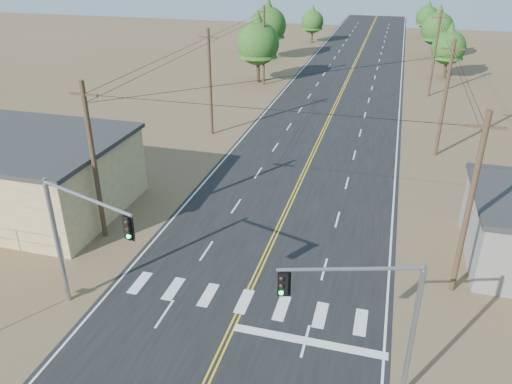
% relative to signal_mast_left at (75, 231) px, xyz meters
% --- Properties ---
extents(road, '(15.00, 200.00, 0.02)m').
position_rel_signal_mast_left_xyz_m(road, '(7.30, 24.84, -4.76)').
color(road, black).
rests_on(road, ground).
extents(utility_pole_left_near, '(1.80, 0.30, 10.00)m').
position_rel_signal_mast_left_xyz_m(utility_pole_left_near, '(-3.20, 6.84, 0.35)').
color(utility_pole_left_near, '#4C3826').
rests_on(utility_pole_left_near, ground).
extents(utility_pole_left_mid, '(1.80, 0.30, 10.00)m').
position_rel_signal_mast_left_xyz_m(utility_pole_left_mid, '(-3.20, 26.84, 0.35)').
color(utility_pole_left_mid, '#4C3826').
rests_on(utility_pole_left_mid, ground).
extents(utility_pole_left_far, '(1.80, 0.30, 10.00)m').
position_rel_signal_mast_left_xyz_m(utility_pole_left_far, '(-3.20, 46.84, 0.35)').
color(utility_pole_left_far, '#4C3826').
rests_on(utility_pole_left_far, ground).
extents(utility_pole_right_near, '(1.80, 0.30, 10.00)m').
position_rel_signal_mast_left_xyz_m(utility_pole_right_near, '(17.80, 6.84, 0.35)').
color(utility_pole_right_near, '#4C3826').
rests_on(utility_pole_right_near, ground).
extents(utility_pole_right_mid, '(1.80, 0.30, 10.00)m').
position_rel_signal_mast_left_xyz_m(utility_pole_right_mid, '(17.80, 26.84, 0.35)').
color(utility_pole_right_mid, '#4C3826').
rests_on(utility_pole_right_mid, ground).
extents(utility_pole_right_far, '(1.80, 0.30, 10.00)m').
position_rel_signal_mast_left_xyz_m(utility_pole_right_far, '(17.80, 46.84, 0.35)').
color(utility_pole_right_far, '#4C3826').
rests_on(utility_pole_right_far, ground).
extents(signal_mast_left, '(5.59, 2.14, 7.04)m').
position_rel_signal_mast_left_xyz_m(signal_mast_left, '(0.00, 0.00, 0.00)').
color(signal_mast_left, gray).
rests_on(signal_mast_left, ground).
extents(signal_mast_right, '(5.20, 1.81, 6.51)m').
position_rel_signal_mast_left_xyz_m(signal_mast_right, '(13.82, -1.61, -0.36)').
color(signal_mast_right, gray).
rests_on(signal_mast_right, ground).
extents(tree_left_near, '(5.57, 5.57, 9.29)m').
position_rel_signal_mast_left_xyz_m(tree_left_near, '(-4.26, 47.94, 0.92)').
color(tree_left_near, '#3F2D1E').
rests_on(tree_left_near, ground).
extents(tree_left_mid, '(5.76, 5.76, 9.59)m').
position_rel_signal_mast_left_xyz_m(tree_left_mid, '(-6.70, 62.85, 1.10)').
color(tree_left_mid, '#3F2D1E').
rests_on(tree_left_mid, ground).
extents(tree_left_far, '(4.13, 4.13, 6.88)m').
position_rel_signal_mast_left_xyz_m(tree_left_far, '(-2.46, 80.19, -0.56)').
color(tree_left_far, '#3F2D1E').
rests_on(tree_left_far, ground).
extents(tree_right_near, '(4.54, 4.54, 7.56)m').
position_rel_signal_mast_left_xyz_m(tree_right_near, '(20.19, 57.05, -0.14)').
color(tree_right_near, '#3F2D1E').
rests_on(tree_right_near, ground).
extents(tree_right_mid, '(5.12, 5.12, 8.53)m').
position_rel_signal_mast_left_xyz_m(tree_right_mid, '(19.26, 70.48, 0.45)').
color(tree_right_mid, '#3F2D1E').
rests_on(tree_right_mid, ground).
extents(tree_right_far, '(4.39, 4.39, 7.31)m').
position_rel_signal_mast_left_xyz_m(tree_right_far, '(18.45, 90.65, -0.29)').
color(tree_right_far, '#3F2D1E').
rests_on(tree_right_far, ground).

